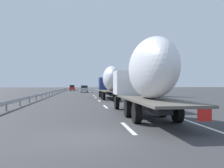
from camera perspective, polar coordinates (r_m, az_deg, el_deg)
ground_plane at (r=49.11m, az=-6.64°, el=-2.46°), size 260.00×260.00×0.00m
lane_stripe_0 at (r=11.44m, az=3.74°, el=-10.18°), size 3.20×0.20×0.01m
lane_stripe_1 at (r=22.09m, az=-1.52°, el=-5.31°), size 3.20×0.20×0.01m
lane_stripe_2 at (r=30.22m, az=-3.00°, el=-3.91°), size 3.20×0.20×0.01m
lane_stripe_3 at (r=37.59m, az=-3.79°, el=-3.17°), size 3.20×0.20×0.01m
lane_stripe_4 at (r=43.79m, az=-4.24°, el=-2.74°), size 3.20×0.20×0.01m
lane_stripe_5 at (r=65.17m, az=-5.15°, el=-1.88°), size 3.20×0.20×0.01m
lane_stripe_6 at (r=63.72m, az=-5.10°, el=-1.92°), size 3.20×0.20×0.01m
lane_stripe_7 at (r=68.59m, az=-5.24°, el=-1.79°), size 3.20×0.20×0.01m
edge_line_right at (r=54.41m, az=-0.87°, el=-2.23°), size 110.00×0.20×0.01m
truck_lead at (r=34.03m, az=-0.41°, el=0.72°), size 12.54×2.55×4.46m
truck_trailing at (r=15.22m, az=7.86°, el=2.09°), size 13.51×2.55×4.65m
car_red_compact at (r=82.52m, az=-9.27°, el=-0.87°), size 4.44×1.73×1.84m
car_silver_hatch at (r=63.25m, az=-6.48°, el=-1.12°), size 4.74×1.89×1.77m
road_sign at (r=48.87m, az=1.24°, el=0.29°), size 0.10×0.90×3.43m
tree_0 at (r=84.77m, az=-0.35°, el=1.33°), size 2.80×2.80×6.59m
tree_1 at (r=42.94m, az=9.63°, el=2.98°), size 2.94×2.94×6.84m
tree_2 at (r=51.24m, az=4.83°, el=1.94°), size 3.73×3.73×5.92m
tree_3 at (r=78.08m, az=0.63°, el=1.34°), size 3.29×3.29×6.02m
tree_4 at (r=51.70m, az=4.53°, el=2.40°), size 2.58×2.58×6.64m
guardrail_median at (r=52.40m, az=-13.24°, el=-1.68°), size 94.00×0.10×0.76m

